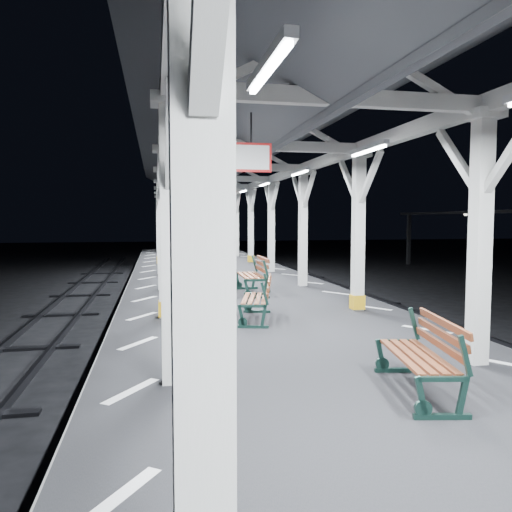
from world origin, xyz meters
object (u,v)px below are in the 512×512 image
object	(u,v)px
bench_near	(425,353)
bench_extra	(208,248)
bench_far	(255,274)
bench_mid	(260,297)

from	to	relation	value
bench_near	bench_extra	xyz separation A→B (m)	(-0.36, 19.73, 0.09)
bench_near	bench_extra	bearing A→B (deg)	101.77
bench_far	bench_extra	world-z (taller)	bench_extra
bench_mid	bench_far	bearing A→B (deg)	94.47
bench_near	bench_far	world-z (taller)	bench_far
bench_far	bench_extra	size ratio (longest dim) A/B	0.91
bench_near	bench_far	xyz separation A→B (m)	(-0.39, 7.64, 0.06)
bench_near	bench_extra	size ratio (longest dim) A/B	0.83
bench_extra	bench_mid	bearing A→B (deg)	-73.90
bench_mid	bench_near	bearing A→B (deg)	-63.16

